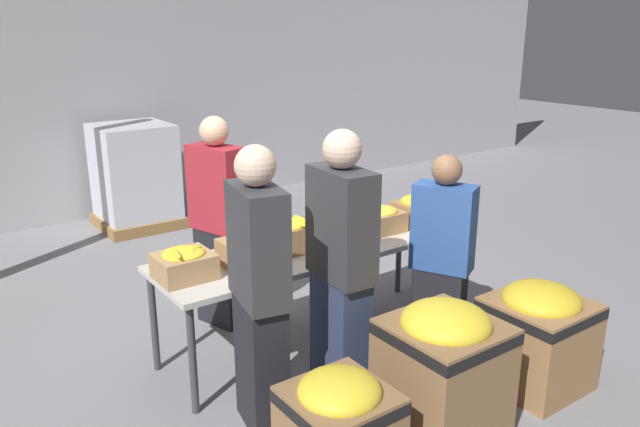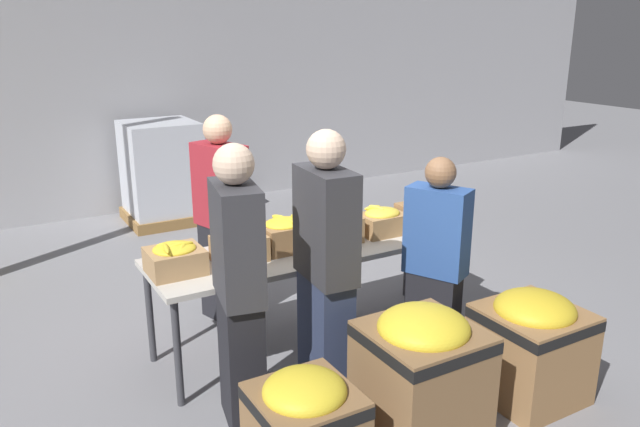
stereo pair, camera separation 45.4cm
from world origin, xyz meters
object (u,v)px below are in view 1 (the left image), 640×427
object	(u,v)px
banana_box_1	(246,247)
pallet_stack_0	(135,177)
banana_box_2	(289,235)
volunteer_1	(259,294)
donation_bin_2	(538,333)
banana_box_3	(335,224)
volunteer_3	(441,264)
banana_box_4	(380,219)
volunteer_0	(219,224)
volunteer_2	(341,271)
donation_bin_1	(443,367)
banana_box_5	(419,209)
banana_box_0	(184,263)
sorting_table	(315,253)

from	to	relation	value
banana_box_1	pallet_stack_0	distance (m)	3.71
pallet_stack_0	banana_box_2	bearing A→B (deg)	-92.02
volunteer_1	pallet_stack_0	bearing A→B (deg)	0.87
volunteer_1	donation_bin_2	bearing A→B (deg)	-100.84
banana_box_1	banana_box_3	distance (m)	0.78
banana_box_2	pallet_stack_0	world-z (taller)	pallet_stack_0
banana_box_3	pallet_stack_0	size ratio (longest dim) A/B	0.29
banana_box_2	banana_box_1	bearing A→B (deg)	-174.10
volunteer_3	donation_bin_2	bearing A→B (deg)	-177.77
banana_box_4	volunteer_3	xyz separation A→B (m)	(-0.08, -0.74, -0.13)
banana_box_1	volunteer_0	xyz separation A→B (m)	(0.15, 0.73, -0.05)
banana_box_4	volunteer_1	size ratio (longest dim) A/B	0.20
banana_box_4	volunteer_3	distance (m)	0.76
volunteer_2	pallet_stack_0	size ratio (longest dim) A/B	1.43
banana_box_2	banana_box_3	distance (m)	0.41
banana_box_3	donation_bin_1	xyz separation A→B (m)	(-0.24, -1.39, -0.47)
banana_box_2	volunteer_1	xyz separation A→B (m)	(-0.66, -0.70, -0.04)
banana_box_5	volunteer_1	bearing A→B (deg)	-162.05
banana_box_2	banana_box_5	distance (m)	1.22
donation_bin_1	donation_bin_2	world-z (taller)	donation_bin_1
banana_box_0	volunteer_0	size ratio (longest dim) A/B	0.21
volunteer_0	pallet_stack_0	world-z (taller)	volunteer_0
volunteer_0	volunteer_1	size ratio (longest dim) A/B	0.98
banana_box_3	banana_box_4	bearing A→B (deg)	-6.18
banana_box_2	donation_bin_1	size ratio (longest dim) A/B	0.43
volunteer_0	banana_box_5	bearing A→B (deg)	44.63
banana_box_4	volunteer_2	xyz separation A→B (m)	(-0.91, -0.67, -0.01)
banana_box_1	volunteer_1	world-z (taller)	volunteer_1
sorting_table	banana_box_2	distance (m)	0.27
banana_box_3	donation_bin_1	distance (m)	1.49
banana_box_4	volunteer_2	world-z (taller)	volunteer_2
banana_box_2	volunteer_1	world-z (taller)	volunteer_1
banana_box_2	volunteer_0	xyz separation A→B (m)	(-0.22, 0.69, -0.06)
banana_box_1	banana_box_4	world-z (taller)	banana_box_1
donation_bin_1	volunteer_2	bearing A→B (deg)	110.24
volunteer_0	pallet_stack_0	bearing A→B (deg)	156.21
banana_box_4	volunteer_1	distance (m)	1.62
banana_box_1	pallet_stack_0	size ratio (longest dim) A/B	0.29
banana_box_1	donation_bin_1	distance (m)	1.54
sorting_table	banana_box_0	bearing A→B (deg)	-179.95
donation_bin_1	pallet_stack_0	world-z (taller)	pallet_stack_0
banana_box_0	pallet_stack_0	bearing A→B (deg)	75.21
banana_box_2	donation_bin_2	bearing A→B (deg)	-52.51
banana_box_2	banana_box_5	bearing A→B (deg)	-4.30
sorting_table	volunteer_3	size ratio (longest dim) A/B	1.58
volunteer_2	banana_box_4	bearing A→B (deg)	-49.37
banana_box_3	volunteer_2	xyz separation A→B (m)	(-0.49, -0.72, -0.03)
volunteer_0	volunteer_2	xyz separation A→B (m)	(0.14, -1.42, 0.04)
donation_bin_2	pallet_stack_0	world-z (taller)	pallet_stack_0
banana_box_2	donation_bin_2	size ratio (longest dim) A/B	0.49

